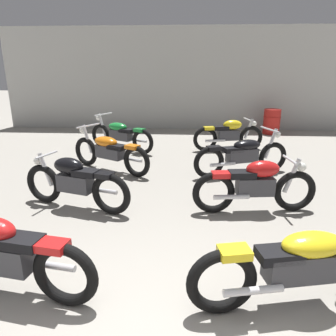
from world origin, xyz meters
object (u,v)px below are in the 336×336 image
(motorcycle_right_row_1, at_px, (256,185))
(motorcycle_right_row_2, at_px, (243,154))
(motorcycle_left_row_0, at_px, (3,255))
(motorcycle_right_row_0, at_px, (301,264))
(motorcycle_left_row_2, at_px, (109,151))
(oil_drum, at_px, (272,122))
(motorcycle_left_row_1, at_px, (75,181))
(motorcycle_right_row_3, at_px, (229,134))
(motorcycle_left_row_3, at_px, (120,134))

(motorcycle_right_row_1, distance_m, motorcycle_right_row_2, 1.83)
(motorcycle_left_row_0, distance_m, motorcycle_right_row_0, 2.86)
(motorcycle_right_row_0, distance_m, motorcycle_right_row_1, 2.08)
(motorcycle_left_row_2, height_order, motorcycle_right_row_0, same)
(motorcycle_right_row_0, xyz_separation_m, motorcycle_right_row_2, (0.09, 3.91, 0.00))
(motorcycle_left_row_2, relative_size, motorcycle_right_row_1, 0.99)
(motorcycle_right_row_1, distance_m, oil_drum, 6.60)
(motorcycle_left_row_1, height_order, motorcycle_left_row_2, motorcycle_left_row_2)
(motorcycle_left_row_0, xyz_separation_m, motorcycle_right_row_1, (2.86, 2.11, 0.00))
(motorcycle_right_row_1, height_order, oil_drum, motorcycle_right_row_1)
(motorcycle_left_row_0, distance_m, motorcycle_right_row_3, 6.71)
(motorcycle_left_row_3, height_order, motorcycle_right_row_2, same)
(motorcycle_left_row_0, relative_size, motorcycle_right_row_2, 0.94)
(motorcycle_right_row_1, distance_m, motorcycle_right_row_3, 3.94)
(motorcycle_right_row_0, height_order, motorcycle_right_row_3, motorcycle_right_row_0)
(motorcycle_right_row_1, bearing_deg, motorcycle_left_row_2, 145.20)
(motorcycle_left_row_2, xyz_separation_m, motorcycle_right_row_1, (2.79, -1.94, 0.01))
(motorcycle_right_row_3, bearing_deg, motorcycle_right_row_2, -89.00)
(motorcycle_right_row_2, bearing_deg, motorcycle_left_row_1, -147.92)
(motorcycle_right_row_3, height_order, oil_drum, motorcycle_right_row_3)
(motorcycle_left_row_2, bearing_deg, motorcycle_left_row_1, -92.44)
(motorcycle_right_row_1, height_order, motorcycle_right_row_3, same)
(motorcycle_left_row_1, height_order, motorcycle_right_row_1, same)
(motorcycle_left_row_1, bearing_deg, motorcycle_right_row_3, 53.56)
(motorcycle_left_row_2, distance_m, motorcycle_right_row_0, 4.89)
(motorcycle_left_row_3, bearing_deg, motorcycle_left_row_0, -89.40)
(motorcycle_left_row_0, distance_m, motorcycle_left_row_2, 4.05)
(motorcycle_left_row_1, height_order, oil_drum, motorcycle_left_row_1)
(motorcycle_right_row_1, relative_size, oil_drum, 2.32)
(motorcycle_left_row_2, relative_size, oil_drum, 2.28)
(motorcycle_left_row_1, distance_m, motorcycle_right_row_0, 3.53)
(motorcycle_left_row_3, xyz_separation_m, motorcycle_right_row_3, (2.98, 0.17, 0.01))
(motorcycle_left_row_0, relative_size, motorcycle_right_row_3, 1.00)
(motorcycle_left_row_3, height_order, motorcycle_right_row_1, motorcycle_left_row_3)
(motorcycle_right_row_2, height_order, motorcycle_right_row_3, motorcycle_right_row_2)
(motorcycle_left_row_0, xyz_separation_m, motorcycle_left_row_3, (-0.06, 5.88, -0.01))
(oil_drum, bearing_deg, motorcycle_right_row_3, -126.07)
(motorcycle_left_row_0, bearing_deg, motorcycle_left_row_3, 90.60)
(motorcycle_left_row_1, relative_size, oil_drum, 2.25)
(motorcycle_left_row_2, bearing_deg, motorcycle_right_row_3, 35.07)
(motorcycle_left_row_3, bearing_deg, motorcycle_right_row_3, 3.20)
(motorcycle_right_row_1, bearing_deg, motorcycle_right_row_0, -89.86)
(motorcycle_right_row_2, bearing_deg, motorcycle_right_row_3, 91.00)
(motorcycle_left_row_0, height_order, motorcycle_right_row_2, motorcycle_right_row_2)
(motorcycle_right_row_2, bearing_deg, motorcycle_left_row_2, 177.81)
(motorcycle_left_row_1, relative_size, motorcycle_left_row_3, 0.98)
(motorcycle_right_row_3, bearing_deg, motorcycle_left_row_3, -176.80)
(motorcycle_left_row_2, relative_size, motorcycle_right_row_2, 0.93)
(motorcycle_left_row_0, xyz_separation_m, motorcycle_right_row_0, (2.86, 0.03, -0.01))
(motorcycle_left_row_1, xyz_separation_m, oil_drum, (4.69, 6.38, -0.03))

